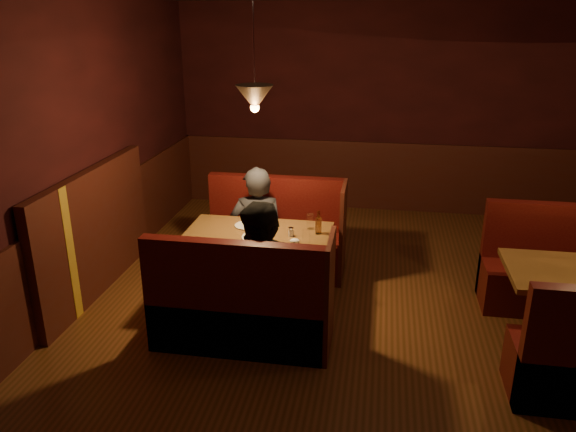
% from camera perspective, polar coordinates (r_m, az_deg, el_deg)
% --- Properties ---
extents(room, '(6.02, 7.02, 2.92)m').
position_cam_1_polar(room, '(4.86, 6.80, -0.74)').
color(room, '#583313').
rests_on(room, ground).
extents(main_table, '(1.41, 0.86, 0.99)m').
position_cam_1_polar(main_table, '(5.48, -2.95, -3.44)').
color(main_table, '#583617').
rests_on(main_table, ground).
extents(main_bench_far, '(1.55, 0.55, 1.06)m').
position_cam_1_polar(main_bench_far, '(6.29, -1.20, -2.63)').
color(main_bench_far, '#501512').
rests_on(main_bench_far, ground).
extents(main_bench_near, '(1.55, 0.55, 1.06)m').
position_cam_1_polar(main_bench_near, '(4.89, -4.74, -9.79)').
color(main_bench_near, '#501512').
rests_on(main_bench_near, ground).
extents(second_bench_far, '(1.44, 0.54, 1.03)m').
position_cam_1_polar(second_bench_far, '(6.14, 25.78, -5.49)').
color(second_bench_far, '#501512').
rests_on(second_bench_far, ground).
extents(diner_a, '(0.64, 0.48, 1.61)m').
position_cam_1_polar(diner_a, '(5.93, -3.18, 0.75)').
color(diner_a, '#26262D').
rests_on(diner_a, ground).
extents(diner_b, '(0.84, 0.68, 1.62)m').
position_cam_1_polar(diner_b, '(4.81, -2.42, -4.00)').
color(diner_b, black).
rests_on(diner_b, ground).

